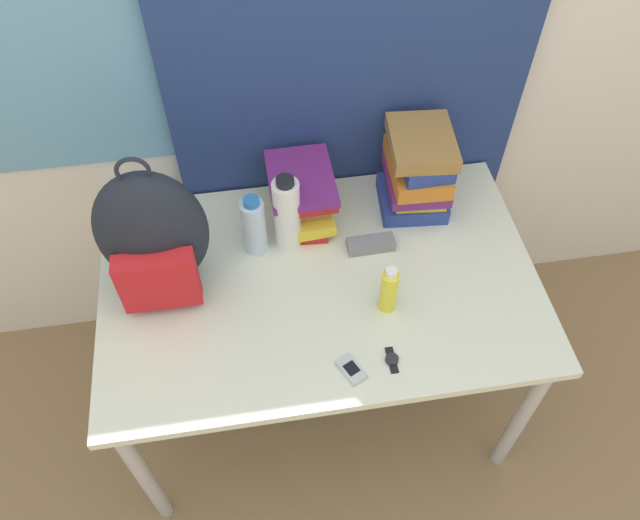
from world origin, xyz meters
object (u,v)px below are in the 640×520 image
at_px(water_bottle, 254,226).
at_px(sunscreen_bottle, 389,290).
at_px(backpack, 153,236).
at_px(sports_bottle, 287,213).
at_px(book_stack_left, 302,194).
at_px(sunglasses_case, 371,244).
at_px(cell_phone, 351,370).
at_px(book_stack_center, 417,171).
at_px(wristwatch, 392,360).

relative_size(water_bottle, sunscreen_bottle, 1.27).
height_order(backpack, sports_bottle, backpack).
relative_size(book_stack_left, sunglasses_case, 1.83).
height_order(sunscreen_bottle, cell_phone, sunscreen_bottle).
distance_m(book_stack_left, sunglasses_case, 0.27).
bearing_deg(sports_bottle, sunglasses_case, -15.00).
height_order(book_stack_center, sunglasses_case, book_stack_center).
bearing_deg(cell_phone, backpack, 141.85).
bearing_deg(sunscreen_bottle, backpack, 163.02).
xyz_separation_m(backpack, book_stack_center, (0.82, 0.21, -0.07)).
bearing_deg(wristwatch, backpack, 148.59).
height_order(backpack, book_stack_center, backpack).
bearing_deg(wristwatch, water_bottle, 125.79).
relative_size(water_bottle, sports_bottle, 0.80).
height_order(book_stack_left, sunglasses_case, book_stack_left).
xyz_separation_m(backpack, wristwatch, (0.62, -0.38, -0.21)).
height_order(cell_phone, wristwatch, cell_phone).
relative_size(book_stack_center, sunglasses_case, 1.88).
height_order(cell_phone, sunglasses_case, sunglasses_case).
bearing_deg(sunglasses_case, water_bottle, 171.01).
bearing_deg(backpack, wristwatch, -31.41).
distance_m(sunscreen_bottle, cell_phone, 0.25).
relative_size(sports_bottle, sunscreen_bottle, 1.59).
relative_size(book_stack_center, sports_bottle, 1.02).
relative_size(book_stack_center, wristwatch, 3.45).
bearing_deg(cell_phone, sports_bottle, 102.92).
bearing_deg(book_stack_left, sports_bottle, -119.23).
xyz_separation_m(sports_bottle, sunglasses_case, (0.26, -0.07, -0.12)).
relative_size(backpack, book_stack_left, 1.79).
height_order(water_bottle, sports_bottle, sports_bottle).
height_order(water_bottle, wristwatch, water_bottle).
relative_size(water_bottle, sunglasses_case, 1.48).
xyz_separation_m(sports_bottle, sunscreen_bottle, (0.26, -0.29, -0.05)).
relative_size(book_stack_left, water_bottle, 1.24).
xyz_separation_m(book_stack_left, book_stack_center, (0.38, 0.00, 0.05)).
distance_m(book_stack_left, sports_bottle, 0.13).
distance_m(backpack, book_stack_center, 0.85).
distance_m(book_stack_left, cell_phone, 0.61).
distance_m(book_stack_center, wristwatch, 0.63).
relative_size(backpack, sports_bottle, 1.77).
xyz_separation_m(book_stack_center, water_bottle, (-0.54, -0.12, -0.04)).
height_order(backpack, book_stack_left, backpack).
relative_size(sunscreen_bottle, sunglasses_case, 1.16).
xyz_separation_m(water_bottle, cell_phone, (0.22, -0.48, -0.10)).
xyz_separation_m(backpack, sunscreen_bottle, (0.64, -0.20, -0.13)).
bearing_deg(backpack, book_stack_left, 24.59).
bearing_deg(cell_phone, book_stack_center, 61.58).
distance_m(book_stack_left, wristwatch, 0.61).
relative_size(backpack, wristwatch, 6.01).
distance_m(backpack, sunscreen_bottle, 0.69).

